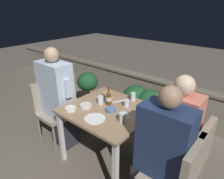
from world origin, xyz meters
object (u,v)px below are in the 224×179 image
at_px(person_blue_shirt, 58,98).
at_px(chair_right_near, 179,173).
at_px(person_navy_jumper, 160,152).
at_px(chair_right_far, 191,153).
at_px(chair_left_far, 68,99).
at_px(chair_left_near, 51,105).
at_px(potted_plant, 88,87).
at_px(beer_bottle, 109,98).
at_px(person_coral_top, 174,134).

distance_m(person_blue_shirt, chair_right_near, 1.73).
xyz_separation_m(person_blue_shirt, chair_right_near, (1.72, -0.02, -0.17)).
relative_size(person_navy_jumper, chair_right_far, 1.49).
xyz_separation_m(chair_right_near, person_navy_jumper, (-0.20, 0.00, 0.13)).
distance_m(person_blue_shirt, chair_left_far, 0.38).
bearing_deg(chair_right_far, person_navy_jumper, -119.69).
xyz_separation_m(chair_left_near, potted_plant, (-0.24, 0.96, -0.09)).
bearing_deg(beer_bottle, person_blue_shirt, -161.53).
bearing_deg(chair_right_far, chair_left_near, -170.89).
bearing_deg(beer_bottle, chair_left_far, 176.41).
height_order(chair_left_near, chair_right_far, same).
xyz_separation_m(chair_left_far, chair_right_near, (1.90, -0.31, 0.00)).
bearing_deg(chair_left_near, chair_right_near, -0.51).
relative_size(person_navy_jumper, person_coral_top, 1.00).
distance_m(chair_left_near, chair_left_far, 0.29).
bearing_deg(potted_plant, chair_left_near, -75.64).
height_order(chair_left_far, chair_right_far, same).
height_order(chair_left_far, beer_bottle, beer_bottle).
relative_size(chair_left_near, chair_right_far, 1.00).
xyz_separation_m(chair_left_near, chair_right_near, (1.92, -0.02, 0.00)).
bearing_deg(chair_left_near, beer_bottle, 14.65).
height_order(person_blue_shirt, person_navy_jumper, person_blue_shirt).
xyz_separation_m(chair_right_near, beer_bottle, (-1.02, 0.25, 0.31)).
bearing_deg(potted_plant, person_coral_top, -18.45).
xyz_separation_m(chair_right_far, person_coral_top, (-0.20, 0.00, 0.13)).
bearing_deg(chair_left_far, person_coral_top, 0.55).
distance_m(chair_left_far, potted_plant, 0.72).
bearing_deg(potted_plant, beer_bottle, -32.35).
bearing_deg(person_blue_shirt, potted_plant, 114.69).
relative_size(beer_bottle, potted_plant, 0.34).
distance_m(chair_right_near, person_coral_top, 0.41).
bearing_deg(potted_plant, person_blue_shirt, -65.31).
xyz_separation_m(chair_left_far, beer_bottle, (0.88, -0.06, 0.31)).
bearing_deg(chair_left_far, person_navy_jumper, -10.21).
bearing_deg(person_navy_jumper, chair_left_near, 179.43).
distance_m(chair_left_near, potted_plant, 0.99).
relative_size(chair_left_far, chair_right_near, 1.00).
bearing_deg(person_navy_jumper, chair_right_far, 60.31).
distance_m(chair_left_near, chair_right_far, 1.93).
bearing_deg(person_coral_top, beer_bottle, -174.98).
distance_m(chair_right_near, beer_bottle, 1.10).
bearing_deg(person_coral_top, chair_right_far, 0.00).
bearing_deg(person_blue_shirt, chair_right_far, 10.13).
xyz_separation_m(person_navy_jumper, beer_bottle, (-0.82, 0.25, 0.18)).
xyz_separation_m(person_navy_jumper, potted_plant, (-1.96, 0.97, -0.22)).
relative_size(chair_left_far, potted_plant, 1.24).
height_order(person_coral_top, potted_plant, person_coral_top).
bearing_deg(person_blue_shirt, person_coral_top, 11.42).
relative_size(person_coral_top, potted_plant, 1.85).
bearing_deg(person_blue_shirt, beer_bottle, 18.47).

